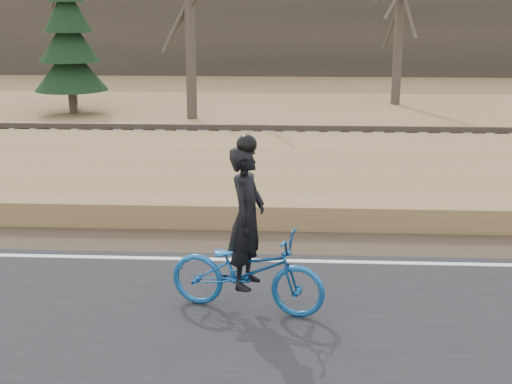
{
  "coord_description": "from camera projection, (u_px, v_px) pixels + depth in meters",
  "views": [
    {
      "loc": [
        1.01,
        -10.35,
        4.07
      ],
      "look_at": [
        0.42,
        0.5,
        1.1
      ],
      "focal_mm": 50.0,
      "sensor_mm": 36.0,
      "label": 1
    }
  ],
  "objects": [
    {
      "name": "ground",
      "position": [
        227.0,
        268.0,
        11.09
      ],
      "size": [
        120.0,
        120.0,
        0.0
      ],
      "primitive_type": "plane",
      "color": "#95734C",
      "rests_on": "ground"
    },
    {
      "name": "shoulder",
      "position": [
        234.0,
        241.0,
        12.24
      ],
      "size": [
        120.0,
        1.6,
        0.04
      ],
      "primitive_type": "cube",
      "color": "#473A2B",
      "rests_on": "ground"
    },
    {
      "name": "cyclist",
      "position": [
        247.0,
        257.0,
        9.28
      ],
      "size": [
        2.21,
        1.21,
        2.37
      ],
      "rotation": [
        0.0,
        0.0,
        1.33
      ],
      "color": "#144F90",
      "rests_on": "road"
    },
    {
      "name": "railroad",
      "position": [
        256.0,
        138.0,
        18.66
      ],
      "size": [
        120.0,
        2.4,
        0.29
      ],
      "color": "black",
      "rests_on": "ballast"
    },
    {
      "name": "ballast",
      "position": [
        256.0,
        149.0,
        18.74
      ],
      "size": [
        120.0,
        3.0,
        0.45
      ],
      "primitive_type": "cube",
      "color": "slate",
      "rests_on": "ground"
    },
    {
      "name": "bare_tree_near_left",
      "position": [
        190.0,
        11.0,
        23.87
      ],
      "size": [
        0.36,
        0.36,
        7.3
      ],
      "primitive_type": "cylinder",
      "color": "#473F34",
      "rests_on": "ground"
    },
    {
      "name": "road",
      "position": [
        208.0,
        341.0,
        8.68
      ],
      "size": [
        120.0,
        6.0,
        0.06
      ],
      "primitive_type": "cube",
      "color": "black",
      "rests_on": "ground"
    },
    {
      "name": "treeline_backdrop",
      "position": [
        278.0,
        18.0,
        39.2
      ],
      "size": [
        120.0,
        4.0,
        6.0
      ],
      "primitive_type": "cube",
      "color": "#383328",
      "rests_on": "ground"
    },
    {
      "name": "conifer",
      "position": [
        69.0,
        40.0,
        25.24
      ],
      "size": [
        2.6,
        2.6,
        5.56
      ],
      "color": "#473F34",
      "rests_on": "ground"
    },
    {
      "name": "bare_tree_left",
      "position": [
        67.0,
        5.0,
        27.03
      ],
      "size": [
        0.36,
        0.36,
        7.61
      ],
      "primitive_type": "cylinder",
      "color": "#473F34",
      "rests_on": "ground"
    },
    {
      "name": "embankment",
      "position": [
        246.0,
        186.0,
        15.08
      ],
      "size": [
        120.0,
        5.0,
        0.44
      ],
      "primitive_type": "cube",
      "color": "#95734C",
      "rests_on": "ground"
    },
    {
      "name": "edge_line",
      "position": [
        228.0,
        260.0,
        11.27
      ],
      "size": [
        120.0,
        0.12,
        0.01
      ],
      "primitive_type": "cube",
      "color": "silver",
      "rests_on": "road"
    }
  ]
}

